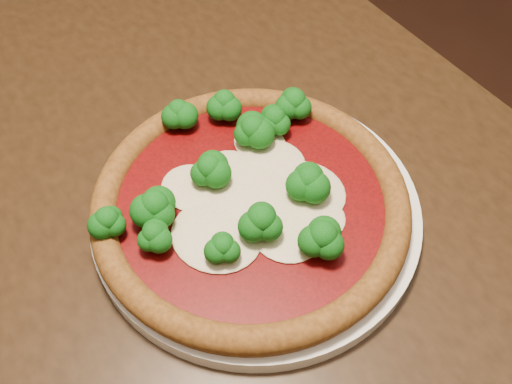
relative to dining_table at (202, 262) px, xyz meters
The scene contains 3 objects.
dining_table is the anchor object (origin of this frame).
plate 0.12m from the dining_table, 33.82° to the left, with size 0.34×0.34×0.02m, color white.
pizza 0.14m from the dining_table, 31.88° to the left, with size 0.32×0.32×0.06m.
Camera 1 is at (0.07, -0.46, 1.24)m, focal length 40.00 mm.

